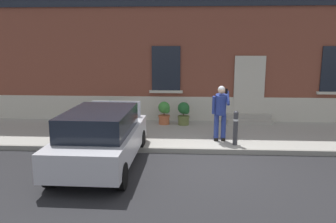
{
  "coord_description": "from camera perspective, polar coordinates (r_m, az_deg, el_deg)",
  "views": [
    {
      "loc": [
        -0.56,
        -8.39,
        3.1
      ],
      "look_at": [
        -1.14,
        1.6,
        1.1
      ],
      "focal_mm": 35.82,
      "sensor_mm": 36.0,
      "label": 1
    }
  ],
  "objects": [
    {
      "name": "sidewalk",
      "position": [
        11.61,
        5.98,
        -3.87
      ],
      "size": [
        24.0,
        3.6,
        0.15
      ],
      "primitive_type": "cube",
      "color": "#99968E",
      "rests_on": "ground"
    },
    {
      "name": "ground_plane",
      "position": [
        8.96,
        6.78,
        -9.02
      ],
      "size": [
        80.0,
        80.0,
        0.0
      ],
      "primitive_type": "plane",
      "color": "#232326"
    },
    {
      "name": "planter_terracotta",
      "position": [
        12.58,
        -0.63,
        -0.13
      ],
      "size": [
        0.44,
        0.44,
        0.86
      ],
      "color": "#B25B38",
      "rests_on": "sidewalk"
    },
    {
      "name": "person_on_phone",
      "position": [
        10.37,
        8.93,
        0.31
      ],
      "size": [
        0.51,
        0.51,
        1.74
      ],
      "rotation": [
        0.0,
        0.0,
        -0.04
      ],
      "color": "navy",
      "rests_on": "sidewalk"
    },
    {
      "name": "planter_olive",
      "position": [
        12.49,
        2.71,
        -0.23
      ],
      "size": [
        0.44,
        0.44,
        0.86
      ],
      "color": "#606B38",
      "rests_on": "sidewalk"
    },
    {
      "name": "planter_charcoal",
      "position": [
        13.02,
        -9.79,
        0.09
      ],
      "size": [
        0.44,
        0.44,
        0.86
      ],
      "color": "#2D2D30",
      "rests_on": "sidewalk"
    },
    {
      "name": "entrance_stoop",
      "position": [
        13.25,
        13.56,
        -1.29
      ],
      "size": [
        1.7,
        0.64,
        0.32
      ],
      "color": "#9E998E",
      "rests_on": "sidewalk"
    },
    {
      "name": "bollard_near_person",
      "position": [
        10.13,
        11.43,
        -2.55
      ],
      "size": [
        0.15,
        0.15,
        1.04
      ],
      "color": "#333338",
      "rests_on": "sidewalk"
    },
    {
      "name": "hatchback_car_silver",
      "position": [
        8.77,
        -11.26,
        -4.21
      ],
      "size": [
        1.84,
        4.09,
        1.5
      ],
      "color": "#B7B7BF",
      "rests_on": "ground"
    },
    {
      "name": "bollard_far_left",
      "position": [
        10.21,
        -7.56,
        -2.32
      ],
      "size": [
        0.15,
        0.15,
        1.04
      ],
      "color": "#333338",
      "rests_on": "sidewalk"
    },
    {
      "name": "curb_edge",
      "position": [
        9.83,
        6.47,
        -6.7
      ],
      "size": [
        24.0,
        0.12,
        0.15
      ],
      "primitive_type": "cube",
      "color": "gray",
      "rests_on": "ground"
    },
    {
      "name": "building_facade",
      "position": [
        13.71,
        5.84,
        13.87
      ],
      "size": [
        24.0,
        1.52,
        7.5
      ],
      "color": "brown",
      "rests_on": "ground"
    }
  ]
}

